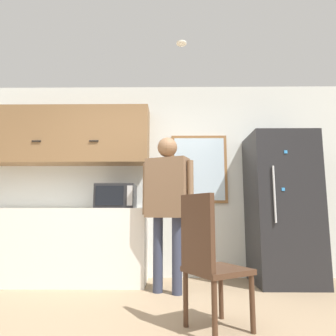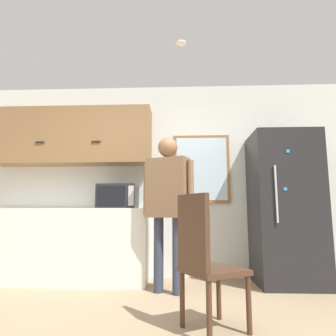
# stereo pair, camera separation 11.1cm
# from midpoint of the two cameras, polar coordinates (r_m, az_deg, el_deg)

# --- Properties ---
(back_wall) EXTENTS (6.00, 0.06, 2.70)m
(back_wall) POSITION_cam_midpoint_polar(r_m,az_deg,el_deg) (4.26, -3.89, -1.95)
(back_wall) COLOR silver
(back_wall) RESTS_ON ground_plane
(counter) EXTENTS (2.17, 0.64, 0.92)m
(counter) POSITION_cam_midpoint_polar(r_m,az_deg,el_deg) (4.15, -20.43, -13.59)
(counter) COLOR silver
(counter) RESTS_ON ground_plane
(upper_cabinets) EXTENTS (2.17, 0.38, 0.78)m
(upper_cabinets) POSITION_cam_midpoint_polar(r_m,az_deg,el_deg) (4.39, -18.81, 5.80)
(upper_cabinets) COLOR olive
(microwave) EXTENTS (0.48, 0.41, 0.30)m
(microwave) POSITION_cam_midpoint_polar(r_m,az_deg,el_deg) (3.90, -10.67, -5.33)
(microwave) COLOR #232326
(microwave) RESTS_ON counter
(person) EXTENTS (0.58, 0.38, 1.73)m
(person) POSITION_cam_midpoint_polar(r_m,az_deg,el_deg) (3.41, -1.06, -5.15)
(person) COLOR #33384C
(person) RESTS_ON ground_plane
(refrigerator) EXTENTS (0.78, 0.75, 1.86)m
(refrigerator) POSITION_cam_midpoint_polar(r_m,az_deg,el_deg) (4.05, 20.13, -7.08)
(refrigerator) COLOR #232326
(refrigerator) RESTS_ON ground_plane
(chair) EXTENTS (0.57, 0.57, 1.01)m
(chair) POSITION_cam_midpoint_polar(r_m,az_deg,el_deg) (2.38, 6.23, -16.41)
(chair) COLOR #472D1E
(chair) RESTS_ON ground_plane
(window) EXTENTS (0.78, 0.05, 0.96)m
(window) POSITION_cam_midpoint_polar(r_m,az_deg,el_deg) (4.23, 5.21, -0.20)
(window) COLOR olive
(ceiling_light) EXTENTS (0.11, 0.11, 0.01)m
(ceiling_light) POSITION_cam_midpoint_polar(r_m,az_deg,el_deg) (3.50, 1.59, 22.66)
(ceiling_light) COLOR white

